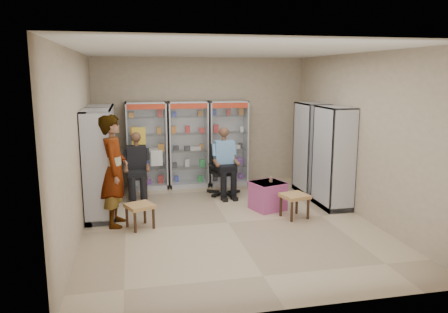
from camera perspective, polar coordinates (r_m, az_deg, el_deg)
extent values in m
plane|color=tan|center=(7.90, 0.53, -8.61)|extent=(6.00, 6.00, 0.00)
cube|color=tan|center=(10.46, -3.03, 4.60)|extent=(5.00, 0.02, 3.00)
cube|color=tan|center=(4.71, 8.50, -3.15)|extent=(5.00, 0.02, 3.00)
cube|color=tan|center=(7.42, -18.67, 1.49)|extent=(0.02, 6.00, 3.00)
cube|color=tan|center=(8.44, 17.38, 2.63)|extent=(0.02, 6.00, 3.00)
cube|color=white|center=(7.46, 0.57, 13.66)|extent=(5.00, 6.00, 0.02)
cube|color=silver|center=(10.14, -10.03, 1.40)|extent=(0.90, 0.50, 2.00)
cube|color=#B5B7BD|center=(10.22, -4.70, 1.60)|extent=(0.90, 0.50, 2.00)
cube|color=#ADB1B5|center=(10.38, 0.51, 1.77)|extent=(0.90, 0.50, 2.00)
cube|color=#B2B4BA|center=(9.81, 11.30, 1.04)|extent=(0.90, 0.50, 2.00)
cube|color=#B4B5BC|center=(8.83, 14.09, -0.15)|extent=(0.90, 0.50, 2.00)
cube|color=#A3A4AA|center=(9.24, -15.58, 0.26)|extent=(0.90, 0.50, 2.00)
cube|color=#9D9FA4|center=(8.16, -16.03, -1.12)|extent=(0.90, 0.50, 2.00)
cube|color=black|center=(9.52, -11.27, -2.51)|extent=(0.42, 0.42, 0.94)
cube|color=black|center=(9.55, -0.10, -1.76)|extent=(0.64, 0.64, 1.10)
cube|color=#C34E8C|center=(8.60, 5.74, -5.14)|extent=(0.71, 0.70, 0.55)
cylinder|color=#5A1907|center=(8.54, 6.15, -3.01)|extent=(0.07, 0.07, 0.10)
cube|color=tan|center=(8.20, 9.17, -6.39)|extent=(0.54, 0.54, 0.45)
cube|color=olive|center=(7.71, -10.90, -7.64)|extent=(0.56, 0.56, 0.42)
imported|color=gray|center=(7.76, -14.16, -1.82)|extent=(0.52, 0.75, 1.95)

